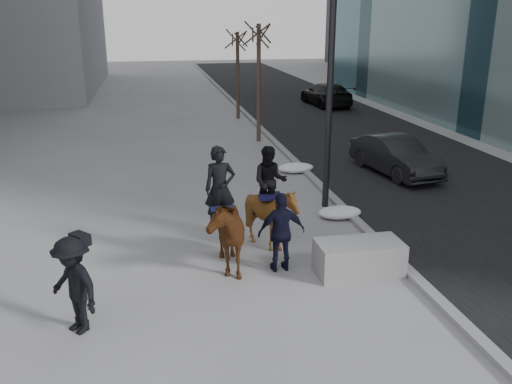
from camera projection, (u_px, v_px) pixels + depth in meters
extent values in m
plane|color=gray|center=(267.00, 276.00, 11.48)|extent=(120.00, 120.00, 0.00)
cube|color=black|center=(383.00, 151.00, 22.09)|extent=(8.00, 90.00, 0.01)
cube|color=gray|center=(288.00, 155.00, 21.35)|extent=(0.25, 90.00, 0.12)
cube|color=gray|center=(359.00, 258.00, 11.51)|extent=(1.81, 0.90, 0.72)
imported|color=black|center=(395.00, 156.00, 18.76)|extent=(2.00, 4.15, 1.31)
imported|color=black|center=(326.00, 94.00, 33.32)|extent=(2.31, 4.95, 1.40)
imported|color=#4B1A0F|center=(222.00, 230.00, 11.65)|extent=(1.03, 2.11, 1.75)
imported|color=black|center=(220.00, 189.00, 11.51)|extent=(0.69, 0.47, 1.83)
cube|color=#0D1333|center=(220.00, 206.00, 11.63)|extent=(0.50, 0.58, 0.06)
imported|color=#502E10|center=(271.00, 216.00, 12.65)|extent=(1.60, 1.71, 1.60)
imported|color=black|center=(270.00, 182.00, 12.54)|extent=(0.94, 0.80, 1.67)
cube|color=#0F0E34|center=(270.00, 196.00, 12.65)|extent=(0.60, 0.66, 0.06)
imported|color=black|center=(281.00, 232.00, 11.52)|extent=(1.04, 0.47, 1.75)
cylinder|color=red|center=(274.00, 212.00, 11.94)|extent=(0.04, 0.18, 0.07)
imported|color=black|center=(74.00, 286.00, 9.23)|extent=(1.24, 1.28, 1.75)
cube|color=black|center=(80.00, 239.00, 9.26)|extent=(0.40, 0.42, 0.20)
cylinder|color=black|center=(332.00, 46.00, 14.35)|extent=(0.18, 0.18, 9.00)
ellipsoid|color=white|center=(340.00, 212.00, 14.79)|extent=(1.20, 0.76, 0.30)
ellipsoid|color=white|center=(296.00, 168.00, 19.12)|extent=(1.27, 0.81, 0.32)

